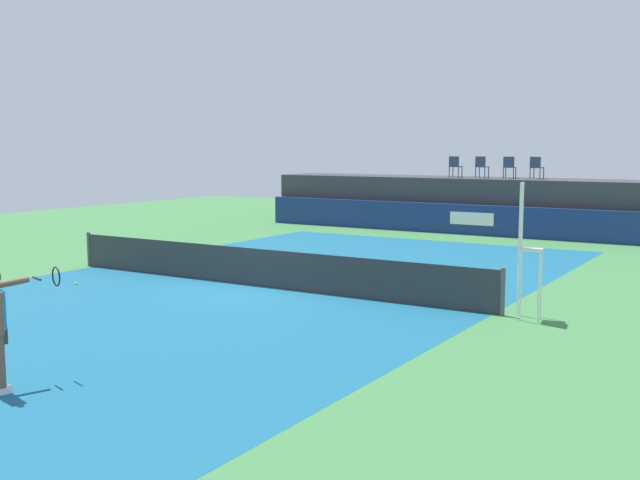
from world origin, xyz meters
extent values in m
plane|color=#3D7A42|center=(0.00, 3.00, 0.00)|extent=(48.00, 48.00, 0.00)
cube|color=#16597A|center=(0.00, 0.00, 0.00)|extent=(12.00, 22.00, 0.00)
cube|color=navy|center=(0.00, 13.50, 0.60)|extent=(18.00, 0.20, 1.20)
cube|color=white|center=(0.49, 13.39, 0.66)|extent=(1.80, 0.02, 0.50)
cube|color=#38383D|center=(0.00, 15.30, 1.10)|extent=(18.00, 2.80, 2.20)
cylinder|color=#2D3D56|center=(-0.66, 15.21, 2.42)|extent=(0.04, 0.04, 0.44)
cylinder|color=#2D3D56|center=(-1.06, 15.21, 2.42)|extent=(0.04, 0.04, 0.44)
cylinder|color=#2D3D56|center=(-0.66, 14.80, 2.42)|extent=(0.04, 0.04, 0.44)
cylinder|color=#2D3D56|center=(-1.07, 14.80, 2.42)|extent=(0.04, 0.04, 0.44)
cube|color=#2D3D56|center=(-0.86, 15.00, 2.66)|extent=(0.44, 0.44, 0.03)
cube|color=#2D3D56|center=(-0.86, 14.80, 2.88)|extent=(0.44, 0.03, 0.42)
cylinder|color=#2D3D56|center=(0.43, 15.39, 2.42)|extent=(0.04, 0.04, 0.44)
cylinder|color=#2D3D56|center=(0.03, 15.41, 2.42)|extent=(0.04, 0.04, 0.44)
cylinder|color=#2D3D56|center=(0.41, 14.99, 2.42)|extent=(0.04, 0.04, 0.44)
cylinder|color=#2D3D56|center=(0.01, 15.01, 2.42)|extent=(0.04, 0.04, 0.44)
cube|color=#2D3D56|center=(0.22, 15.20, 2.66)|extent=(0.46, 0.46, 0.03)
cube|color=#2D3D56|center=(0.21, 14.99, 2.88)|extent=(0.44, 0.05, 0.42)
cylinder|color=#2D3D56|center=(1.59, 15.34, 2.42)|extent=(0.04, 0.04, 0.44)
cylinder|color=#2D3D56|center=(1.19, 15.30, 2.42)|extent=(0.04, 0.04, 0.44)
cylinder|color=#2D3D56|center=(1.63, 14.94, 2.42)|extent=(0.04, 0.04, 0.44)
cylinder|color=#2D3D56|center=(1.23, 14.90, 2.42)|extent=(0.04, 0.04, 0.44)
cube|color=#2D3D56|center=(1.41, 15.12, 2.66)|extent=(0.48, 0.48, 0.03)
cube|color=#2D3D56|center=(1.43, 14.91, 2.88)|extent=(0.44, 0.07, 0.42)
cylinder|color=#2D3D56|center=(2.70, 15.42, 2.42)|extent=(0.04, 0.04, 0.44)
cylinder|color=#2D3D56|center=(2.30, 15.46, 2.42)|extent=(0.04, 0.04, 0.44)
cylinder|color=#2D3D56|center=(2.67, 15.02, 2.42)|extent=(0.04, 0.04, 0.44)
cylinder|color=#2D3D56|center=(2.26, 15.05, 2.42)|extent=(0.04, 0.04, 0.44)
cube|color=#2D3D56|center=(2.48, 15.24, 2.66)|extent=(0.48, 0.48, 0.03)
cube|color=#2D3D56|center=(2.46, 15.03, 2.88)|extent=(0.44, 0.06, 0.42)
cylinder|color=white|center=(6.98, -0.17, 0.70)|extent=(0.04, 0.04, 1.40)
cylinder|color=white|center=(6.92, 0.23, 0.70)|extent=(0.04, 0.04, 1.40)
cylinder|color=white|center=(6.58, -0.23, 0.70)|extent=(0.04, 0.04, 1.40)
cylinder|color=white|center=(6.52, 0.17, 0.70)|extent=(0.04, 0.04, 1.40)
cube|color=white|center=(6.75, 0.00, 1.41)|extent=(0.51, 0.51, 0.03)
cube|color=white|center=(6.54, -0.03, 2.09)|extent=(0.10, 0.44, 1.33)
cube|color=#2D2D2D|center=(0.00, 0.00, 0.47)|extent=(12.40, 0.02, 0.95)
cylinder|color=#4C4C51|center=(-6.20, 0.00, 0.50)|extent=(0.10, 0.10, 1.00)
cylinder|color=#4C4C51|center=(6.20, 0.00, 0.50)|extent=(0.10, 0.10, 1.00)
cube|color=white|center=(1.83, -8.63, 0.05)|extent=(0.19, 0.28, 0.10)
cylinder|color=brown|center=(1.83, -8.63, 0.51)|extent=(0.14, 0.14, 0.82)
cylinder|color=brown|center=(1.95, -8.67, 1.18)|extent=(0.09, 0.09, 0.60)
cylinder|color=brown|center=(1.58, -8.27, 1.50)|extent=(0.27, 0.60, 0.14)
cylinder|color=black|center=(1.71, -7.87, 1.53)|extent=(0.30, 0.12, 0.03)
torus|color=black|center=(1.80, -7.59, 1.53)|extent=(0.30, 0.12, 0.30)
sphere|color=#D8EA33|center=(-4.11, -2.27, 0.04)|extent=(0.07, 0.07, 0.07)
camera|label=1|loc=(11.10, -15.02, 3.46)|focal=42.48mm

